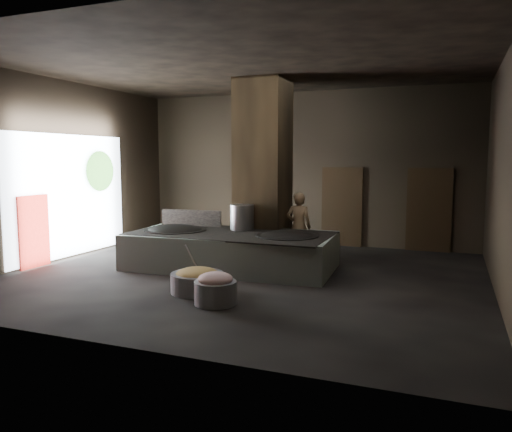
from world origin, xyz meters
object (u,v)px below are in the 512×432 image
at_px(veg_basin, 197,283).
at_px(meat_basin, 215,293).
at_px(hearth_platform, 231,251).
at_px(wok_right, 287,239).
at_px(wok_left, 175,233).
at_px(stock_pot, 242,217).
at_px(cook, 299,226).

distance_m(veg_basin, meat_basin, 0.88).
bearing_deg(hearth_platform, veg_basin, -86.12).
bearing_deg(wok_right, wok_left, -177.95).
bearing_deg(wok_right, stock_pot, 158.96).
xyz_separation_m(stock_pot, meat_basin, (0.90, -3.30, -0.93)).
height_order(stock_pot, meat_basin, stock_pot).
bearing_deg(stock_pot, hearth_platform, -95.19).
bearing_deg(wok_left, stock_pot, 21.80).
relative_size(hearth_platform, stock_pot, 7.67).
height_order(hearth_platform, meat_basin, hearth_platform).
xyz_separation_m(veg_basin, meat_basin, (0.67, -0.57, 0.02)).
bearing_deg(stock_pot, veg_basin, -85.18).
distance_m(wok_right, meat_basin, 2.88).
height_order(stock_pot, cook, cook).
distance_m(cook, meat_basin, 4.25).
distance_m(wok_left, wok_right, 2.80).
bearing_deg(wok_right, cook, 95.66).
distance_m(cook, veg_basin, 3.79).
relative_size(stock_pot, cook, 0.36).
xyz_separation_m(wok_right, cook, (-0.14, 1.38, 0.11)).
bearing_deg(veg_basin, wok_right, 64.37).
height_order(cook, meat_basin, cook).
distance_m(stock_pot, cook, 1.49).
bearing_deg(stock_pot, meat_basin, -74.83).
bearing_deg(wok_right, hearth_platform, -177.88).
height_order(wok_left, wok_right, wok_left).
relative_size(cook, meat_basin, 2.30).
bearing_deg(cook, wok_right, 88.50).
relative_size(hearth_platform, wok_right, 3.41).
distance_m(wok_left, cook, 3.05).
distance_m(hearth_platform, cook, 1.93).
relative_size(wok_left, stock_pot, 2.42).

